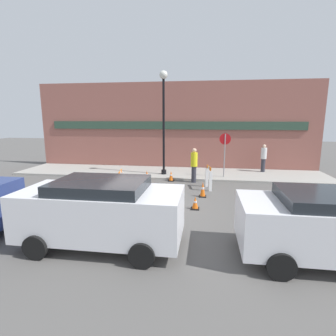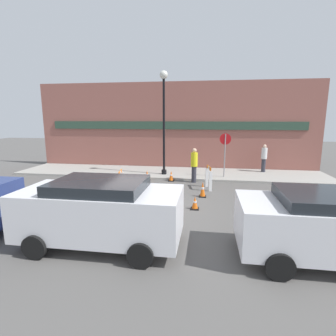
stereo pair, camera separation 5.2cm
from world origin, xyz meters
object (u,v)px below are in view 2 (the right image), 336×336
person_pedestrian (264,157)px  parked_car_2 (329,223)px  person_worker (194,164)px  parked_car_1 (101,209)px  stop_sign (225,148)px  streetlamp_post (164,110)px

person_pedestrian → parked_car_2: 9.87m
person_pedestrian → parked_car_2: (-0.54, -9.85, -0.05)m
person_worker → parked_car_1: person_worker is taller
stop_sign → person_pedestrian: size_ratio=1.45×
streetlamp_post → stop_sign: size_ratio=2.39×
streetlamp_post → stop_sign: bearing=-4.0°
person_worker → person_pedestrian: (3.97, 2.73, 0.03)m
streetlamp_post → parked_car_1: streetlamp_post is taller
parked_car_2 → person_pedestrian: bearing=86.9°
person_pedestrian → parked_car_2: person_pedestrian is taller
streetlamp_post → person_pedestrian: size_ratio=3.46×
streetlamp_post → parked_car_1: 8.80m
stop_sign → parked_car_2: (1.85, -8.13, -0.76)m
person_pedestrian → parked_car_1: bearing=71.4°
parked_car_2 → stop_sign: bearing=102.8°
stop_sign → parked_car_1: (-3.62, -8.13, -0.71)m
streetlamp_post → stop_sign: 3.92m
person_worker → parked_car_1: size_ratio=0.43×
parked_car_1 → parked_car_2: size_ratio=1.03×
streetlamp_post → person_worker: (1.77, -1.24, -2.76)m
streetlamp_post → person_worker: streetlamp_post is taller
streetlamp_post → person_pedestrian: bearing=14.6°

